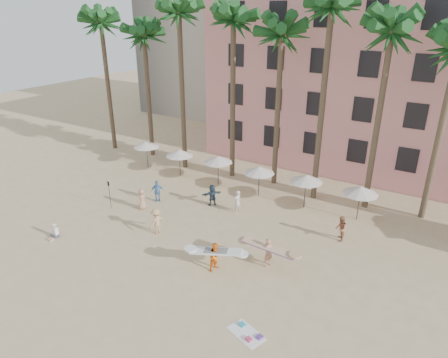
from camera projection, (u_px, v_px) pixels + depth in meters
name	position (u px, v px, depth m)	size (l,w,h in m)	color
ground	(175.00, 280.00, 22.75)	(120.00, 120.00, 0.00)	#D1B789
pink_hotel	(406.00, 82.00, 36.56)	(35.00, 14.00, 16.00)	pink
palm_row	(298.00, 27.00, 29.09)	(44.40, 5.40, 16.30)	brown
umbrella_row	(238.00, 164.00, 33.04)	(22.50, 2.70, 2.73)	#332B23
beach_towel	(247.00, 333.00, 19.01)	(2.03, 1.54, 0.14)	white
carrier_yellow	(269.00, 251.00, 23.62)	(3.29, 0.94, 1.85)	tan
carrier_white	(216.00, 255.00, 23.33)	(3.12, 1.80, 1.79)	orange
beachgoers	(203.00, 207.00, 29.17)	(15.11, 6.94, 1.84)	tan
paddle	(109.00, 191.00, 30.37)	(0.18, 0.04, 2.23)	black
seated_man	(54.00, 233.00, 26.81)	(0.44, 0.76, 0.99)	#3F3F4C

